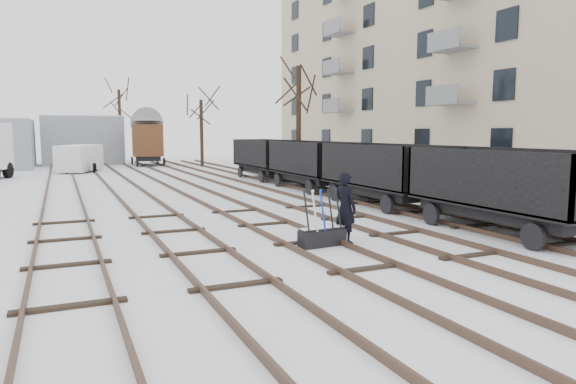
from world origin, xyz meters
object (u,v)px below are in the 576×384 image
object	(u,v)px
worker	(345,208)
panel_van	(80,158)
ground_frame	(322,236)
box_van_wagon	(147,139)
freight_wagon_a	(506,201)

from	to	relation	value
worker	panel_van	world-z (taller)	panel_van
ground_frame	panel_van	world-z (taller)	panel_van
worker	box_van_wagon	bearing A→B (deg)	-16.98
ground_frame	panel_van	bearing A→B (deg)	93.74
ground_frame	freight_wagon_a	world-z (taller)	freight_wagon_a
ground_frame	panel_van	size ratio (longest dim) A/B	0.30
box_van_wagon	worker	bearing A→B (deg)	-84.08
freight_wagon_a	panel_van	bearing A→B (deg)	109.37
freight_wagon_a	ground_frame	bearing A→B (deg)	173.47
ground_frame	box_van_wagon	bearing A→B (deg)	82.77
freight_wagon_a	box_van_wagon	world-z (taller)	box_van_wagon
worker	freight_wagon_a	xyz separation A→B (m)	(5.04, -0.76, -0.01)
worker	freight_wagon_a	distance (m)	5.10
worker	panel_van	size ratio (longest dim) A/B	0.39
freight_wagon_a	panel_van	size ratio (longest dim) A/B	1.23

